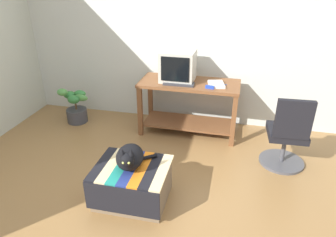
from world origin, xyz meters
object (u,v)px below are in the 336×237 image
object	(u,v)px
tv_monitor	(178,66)
book	(216,84)
ottoman_with_blanket	(132,183)
cat	(130,157)
keyboard	(179,84)
potted_plant	(76,108)
office_chair	(287,137)
stapler	(210,87)
desk	(189,99)

from	to	relation	value
tv_monitor	book	world-z (taller)	tv_monitor
ottoman_with_blanket	cat	bearing A→B (deg)	161.17
ottoman_with_blanket	keyboard	bearing A→B (deg)	82.58
cat	potted_plant	distance (m)	2.03
book	ottoman_with_blanket	bearing A→B (deg)	-127.10
book	cat	size ratio (longest dim) A/B	0.62
ottoman_with_blanket	office_chair	world-z (taller)	office_chair
office_chair	stapler	bearing A→B (deg)	-25.46
tv_monitor	ottoman_with_blanket	size ratio (longest dim) A/B	0.63
cat	tv_monitor	bearing A→B (deg)	74.09
desk	stapler	xyz separation A→B (m)	(0.29, -0.18, 0.26)
tv_monitor	desk	bearing A→B (deg)	-10.51
keyboard	office_chair	world-z (taller)	office_chair
ottoman_with_blanket	potted_plant	distance (m)	2.02
potted_plant	office_chair	xyz separation A→B (m)	(2.92, -0.51, 0.16)
cat	potted_plant	bearing A→B (deg)	122.87
potted_plant	keyboard	bearing A→B (deg)	-2.05
cat	keyboard	bearing A→B (deg)	71.60
book	stapler	world-z (taller)	stapler
office_chair	stapler	size ratio (longest dim) A/B	8.09
tv_monitor	potted_plant	xyz separation A→B (m)	(-1.53, -0.10, -0.71)
potted_plant	ottoman_with_blanket	bearing A→B (deg)	-46.46
ottoman_with_blanket	stapler	world-z (taller)	stapler
tv_monitor	office_chair	xyz separation A→B (m)	(1.39, -0.62, -0.55)
ottoman_with_blanket	stapler	size ratio (longest dim) A/B	6.49
keyboard	cat	distance (m)	1.44
tv_monitor	stapler	distance (m)	0.53
cat	book	bearing A→B (deg)	55.21
cat	potted_plant	world-z (taller)	cat
desk	cat	xyz separation A→B (m)	(-0.31, -1.53, -0.01)
ottoman_with_blanket	potted_plant	bearing A→B (deg)	133.54
office_chair	desk	bearing A→B (deg)	-27.81
tv_monitor	potted_plant	bearing A→B (deg)	-175.40
book	ottoman_with_blanket	size ratio (longest dim) A/B	0.37
potted_plant	office_chair	size ratio (longest dim) A/B	0.61
desk	ottoman_with_blanket	world-z (taller)	desk
potted_plant	stapler	distance (m)	2.06
ottoman_with_blanket	potted_plant	xyz separation A→B (m)	(-1.39, 1.47, 0.04)
book	office_chair	world-z (taller)	office_chair
book	cat	bearing A→B (deg)	-127.51
ottoman_with_blanket	cat	xyz separation A→B (m)	(-0.01, 0.00, 0.30)
cat	stapler	xyz separation A→B (m)	(0.60, 1.35, 0.27)
desk	tv_monitor	xyz separation A→B (m)	(-0.17, 0.03, 0.44)
desk	potted_plant	distance (m)	1.72
tv_monitor	potted_plant	distance (m)	1.69
desk	stapler	world-z (taller)	stapler
keyboard	stapler	distance (m)	0.41
desk	book	bearing A→B (deg)	-6.85
office_chair	tv_monitor	bearing A→B (deg)	-26.26
book	desk	bearing A→B (deg)	159.18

